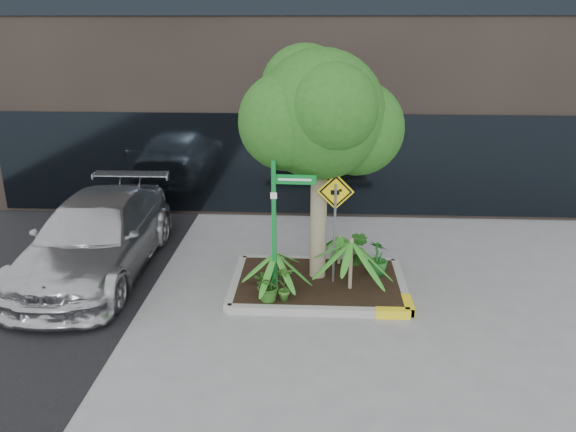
{
  "coord_description": "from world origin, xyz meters",
  "views": [
    {
      "loc": [
        0.13,
        -9.53,
        4.89
      ],
      "look_at": [
        -0.38,
        0.2,
        1.49
      ],
      "focal_mm": 35.0,
      "sensor_mm": 36.0,
      "label": 1
    }
  ],
  "objects_px": {
    "tree": "(320,115)",
    "street_sign_post": "(277,216)",
    "parked_car": "(96,237)",
    "cattle_sign": "(335,211)"
  },
  "relations": [
    {
      "from": "street_sign_post",
      "to": "cattle_sign",
      "type": "relative_size",
      "value": 1.23
    },
    {
      "from": "tree",
      "to": "cattle_sign",
      "type": "height_order",
      "value": "tree"
    },
    {
      "from": "tree",
      "to": "street_sign_post",
      "type": "relative_size",
      "value": 1.7
    },
    {
      "from": "tree",
      "to": "cattle_sign",
      "type": "distance_m",
      "value": 1.75
    },
    {
      "from": "parked_car",
      "to": "street_sign_post",
      "type": "distance_m",
      "value": 3.98
    },
    {
      "from": "street_sign_post",
      "to": "cattle_sign",
      "type": "xyz_separation_m",
      "value": [
        1.03,
        0.39,
        -0.03
      ]
    },
    {
      "from": "parked_car",
      "to": "street_sign_post",
      "type": "relative_size",
      "value": 1.97
    },
    {
      "from": "tree",
      "to": "parked_car",
      "type": "bearing_deg",
      "value": 176.81
    },
    {
      "from": "parked_car",
      "to": "street_sign_post",
      "type": "height_order",
      "value": "street_sign_post"
    },
    {
      "from": "tree",
      "to": "parked_car",
      "type": "xyz_separation_m",
      "value": [
        -4.47,
        0.25,
        -2.54
      ]
    }
  ]
}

